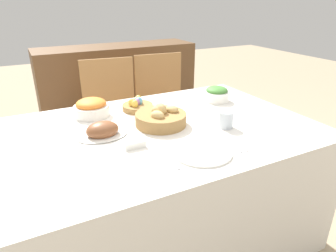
{
  "coord_description": "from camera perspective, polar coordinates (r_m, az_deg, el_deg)",
  "views": [
    {
      "loc": [
        -0.62,
        -1.32,
        1.37
      ],
      "look_at": [
        0.01,
        -0.08,
        0.77
      ],
      "focal_mm": 32.0,
      "sensor_mm": 36.0,
      "label": 1
    }
  ],
  "objects": [
    {
      "name": "egg_basket",
      "position": [
        1.85,
        -5.77,
        3.92
      ],
      "size": [
        0.19,
        0.19,
        0.08
      ],
      "color": "#9E7542",
      "rests_on": "dining_table"
    },
    {
      "name": "sideboard",
      "position": [
        3.18,
        -9.35,
        6.51
      ],
      "size": [
        1.56,
        0.44,
        0.93
      ],
      "color": "brown",
      "rests_on": "ground"
    },
    {
      "name": "fork",
      "position": [
        1.28,
        0.43,
        -6.61
      ],
      "size": [
        0.01,
        0.16,
        0.0
      ],
      "rotation": [
        0.0,
        0.0,
        -0.01
      ],
      "color": "#B7B7BC",
      "rests_on": "dining_table"
    },
    {
      "name": "drinking_cup",
      "position": [
        1.61,
        10.95,
        1.23
      ],
      "size": [
        0.08,
        0.08,
        0.09
      ],
      "color": "silver",
      "rests_on": "dining_table"
    },
    {
      "name": "chair_far_right",
      "position": [
        2.59,
        -0.88,
        3.66
      ],
      "size": [
        0.46,
        0.46,
        0.93
      ],
      "rotation": [
        0.0,
        0.0,
        -0.09
      ],
      "color": "olive",
      "rests_on": "ground"
    },
    {
      "name": "ham_platter",
      "position": [
        1.52,
        -12.35,
        -0.94
      ],
      "size": [
        0.25,
        0.17,
        0.09
      ],
      "color": "white",
      "rests_on": "dining_table"
    },
    {
      "name": "dinner_plate",
      "position": [
        1.35,
        6.49,
        -4.93
      ],
      "size": [
        0.27,
        0.27,
        0.01
      ],
      "color": "white",
      "rests_on": "dining_table"
    },
    {
      "name": "butter_dish",
      "position": [
        1.4,
        -6.52,
        -3.33
      ],
      "size": [
        0.1,
        0.06,
        0.03
      ],
      "color": "white",
      "rests_on": "dining_table"
    },
    {
      "name": "green_salad_bowl",
      "position": [
        2.02,
        9.25,
        6.03
      ],
      "size": [
        0.17,
        0.17,
        0.1
      ],
      "color": "white",
      "rests_on": "dining_table"
    },
    {
      "name": "dining_table",
      "position": [
        1.77,
        -1.51,
        -11.26
      ],
      "size": [
        1.64,
        1.09,
        0.73
      ],
      "color": "white",
      "rests_on": "ground"
    },
    {
      "name": "knife",
      "position": [
        1.43,
        11.84,
        -3.57
      ],
      "size": [
        0.01,
        0.16,
        0.0
      ],
      "rotation": [
        0.0,
        0.0,
        -0.01
      ],
      "color": "#B7B7BC",
      "rests_on": "dining_table"
    },
    {
      "name": "chair_far_center",
      "position": [
        2.44,
        -10.48,
        1.96
      ],
      "size": [
        0.47,
        0.47,
        0.93
      ],
      "rotation": [
        0.0,
        0.0,
        -0.12
      ],
      "color": "olive",
      "rests_on": "ground"
    },
    {
      "name": "ground_plane",
      "position": [
        2.0,
        -1.4,
        -19.93
      ],
      "size": [
        12.0,
        12.0,
        0.0
      ],
      "primitive_type": "plane",
      "color": "tan"
    },
    {
      "name": "bread_basket",
      "position": [
        1.61,
        -1.35,
        1.57
      ],
      "size": [
        0.28,
        0.28,
        0.12
      ],
      "color": "#9E7542",
      "rests_on": "dining_table"
    },
    {
      "name": "carrot_bowl",
      "position": [
        1.79,
        -14.37,
        3.38
      ],
      "size": [
        0.2,
        0.2,
        0.11
      ],
      "color": "white",
      "rests_on": "dining_table"
    },
    {
      "name": "spoon",
      "position": [
        1.45,
        12.77,
        -3.31
      ],
      "size": [
        0.01,
        0.16,
        0.0
      ],
      "rotation": [
        0.0,
        0.0,
        0.01
      ],
      "color": "#B7B7BC",
      "rests_on": "dining_table"
    }
  ]
}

